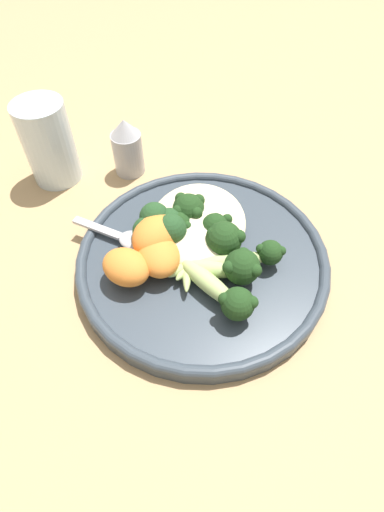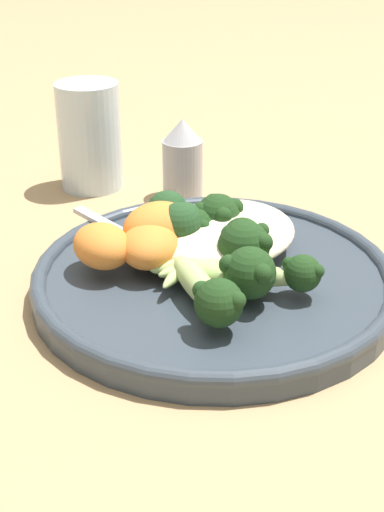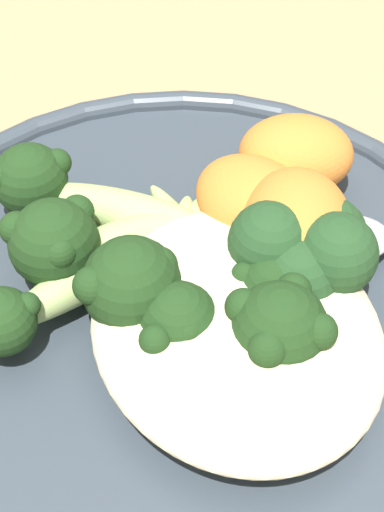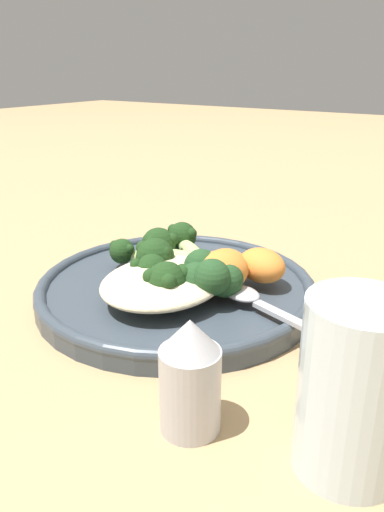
% 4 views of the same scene
% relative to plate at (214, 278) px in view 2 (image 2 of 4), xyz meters
% --- Properties ---
extents(ground_plane, '(4.00, 4.00, 0.00)m').
position_rel_plate_xyz_m(ground_plane, '(0.02, 0.01, -0.01)').
color(ground_plane, tan).
extents(plate, '(0.27, 0.27, 0.02)m').
position_rel_plate_xyz_m(plate, '(0.00, 0.00, 0.00)').
color(plate, '#38424C').
rests_on(plate, ground_plane).
extents(quinoa_mound, '(0.12, 0.11, 0.02)m').
position_rel_plate_xyz_m(quinoa_mound, '(-0.03, -0.01, 0.02)').
color(quinoa_mound, beige).
rests_on(quinoa_mound, plate).
extents(broccoli_stalk_0, '(0.07, 0.09, 0.03)m').
position_rel_plate_xyz_m(broccoli_stalk_0, '(0.06, 0.03, 0.02)').
color(broccoli_stalk_0, '#ADC675').
rests_on(broccoli_stalk_0, plate).
extents(broccoli_stalk_1, '(0.04, 0.08, 0.04)m').
position_rel_plate_xyz_m(broccoli_stalk_1, '(0.03, 0.03, 0.03)').
color(broccoli_stalk_1, '#ADC675').
rests_on(broccoli_stalk_1, plate).
extents(broccoli_stalk_2, '(0.05, 0.11, 0.03)m').
position_rel_plate_xyz_m(broccoli_stalk_2, '(0.01, 0.04, 0.02)').
color(broccoli_stalk_2, '#ADC675').
rests_on(broccoli_stalk_2, plate).
extents(broccoli_stalk_3, '(0.07, 0.08, 0.04)m').
position_rel_plate_xyz_m(broccoli_stalk_3, '(-0.00, 0.02, 0.03)').
color(broccoli_stalk_3, '#ADC675').
rests_on(broccoli_stalk_3, plate).
extents(broccoli_stalk_4, '(0.09, 0.06, 0.03)m').
position_rel_plate_xyz_m(broccoli_stalk_4, '(-0.02, 0.01, 0.02)').
color(broccoli_stalk_4, '#ADC675').
rests_on(broccoli_stalk_4, plate).
extents(broccoli_stalk_5, '(0.12, 0.04, 0.04)m').
position_rel_plate_xyz_m(broccoli_stalk_5, '(-0.03, -0.02, 0.03)').
color(broccoli_stalk_5, '#ADC675').
rests_on(broccoli_stalk_5, plate).
extents(broccoli_stalk_6, '(0.08, 0.04, 0.03)m').
position_rel_plate_xyz_m(broccoli_stalk_6, '(-0.01, -0.03, 0.02)').
color(broccoli_stalk_6, '#ADC675').
rests_on(broccoli_stalk_6, plate).
extents(sweet_potato_chunk_0, '(0.06, 0.06, 0.03)m').
position_rel_plate_xyz_m(sweet_potato_chunk_0, '(0.04, -0.07, 0.03)').
color(sweet_potato_chunk_0, orange).
rests_on(sweet_potato_chunk_0, plate).
extents(sweet_potato_chunk_1, '(0.07, 0.06, 0.03)m').
position_rel_plate_xyz_m(sweet_potato_chunk_1, '(0.02, -0.04, 0.03)').
color(sweet_potato_chunk_1, orange).
rests_on(sweet_potato_chunk_1, plate).
extents(sweet_potato_chunk_2, '(0.07, 0.06, 0.04)m').
position_rel_plate_xyz_m(sweet_potato_chunk_2, '(-0.00, -0.05, 0.03)').
color(sweet_potato_chunk_2, orange).
rests_on(sweet_potato_chunk_2, plate).
extents(kale_tuft, '(0.06, 0.06, 0.04)m').
position_rel_plate_xyz_m(kale_tuft, '(-0.01, -0.05, 0.03)').
color(kale_tuft, '#234723').
rests_on(kale_tuft, plate).
extents(spoon, '(0.05, 0.10, 0.01)m').
position_rel_plate_xyz_m(spoon, '(-0.01, -0.08, 0.01)').
color(spoon, '#B7B7BC').
rests_on(spoon, plate).
extents(water_glass, '(0.06, 0.06, 0.11)m').
position_rel_plate_xyz_m(water_glass, '(-0.12, -0.21, 0.04)').
color(water_glass, silver).
rests_on(water_glass, ground_plane).
extents(salt_shaker, '(0.04, 0.04, 0.08)m').
position_rel_plate_xyz_m(salt_shaker, '(-0.15, -0.12, 0.03)').
color(salt_shaker, '#B2B2B7').
rests_on(salt_shaker, ground_plane).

